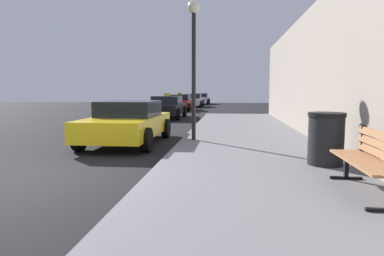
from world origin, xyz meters
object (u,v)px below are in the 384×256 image
at_px(street_lamp, 194,44).
at_px(car_silver, 201,99).
at_px(trash_bin, 326,139).
at_px(bench, 372,157).
at_px(car_yellow, 128,122).
at_px(car_black, 167,107).
at_px(car_red, 179,102).
at_px(car_white, 192,100).

bearing_deg(street_lamp, car_silver, 94.35).
bearing_deg(street_lamp, trash_bin, -47.03).
bearing_deg(bench, car_silver, 99.25).
height_order(trash_bin, car_yellow, car_yellow).
xyz_separation_m(car_black, car_red, (-0.40, 7.96, 0.00)).
height_order(street_lamp, car_black, street_lamp).
xyz_separation_m(car_red, car_silver, (0.66, 12.79, -0.00)).
bearing_deg(car_black, bench, 110.75).
bearing_deg(bench, car_yellow, 135.28).
xyz_separation_m(trash_bin, car_red, (-5.87, 20.81, -0.01)).
xyz_separation_m(street_lamp, car_white, (-2.58, 23.79, -2.24)).
relative_size(trash_bin, car_silver, 0.23).
height_order(car_red, car_white, car_red).
height_order(trash_bin, car_black, car_black).
bearing_deg(car_black, trash_bin, 113.05).
bearing_deg(trash_bin, bench, -86.48).
distance_m(car_white, car_silver, 6.71).
height_order(bench, car_red, car_red).
xyz_separation_m(car_red, car_white, (0.40, 6.08, -0.00)).
bearing_deg(car_white, car_red, 86.26).
relative_size(bench, car_red, 0.39).
relative_size(street_lamp, car_black, 0.94).
bearing_deg(trash_bin, car_yellow, 146.86).
relative_size(car_yellow, car_black, 1.02).
bearing_deg(car_black, car_white, -89.99).
bearing_deg(trash_bin, street_lamp, 132.97).
bearing_deg(car_black, car_yellow, 93.46).
bearing_deg(car_yellow, car_black, -86.54).
relative_size(bench, street_lamp, 0.45).
distance_m(bench, trash_bin, 1.89).
height_order(trash_bin, car_white, car_white).
relative_size(street_lamp, car_yellow, 0.92).
height_order(bench, car_white, car_white).
height_order(car_white, car_silver, same).
relative_size(car_red, car_silver, 1.04).
bearing_deg(car_yellow, car_silver, -89.39).
relative_size(car_red, car_white, 1.03).
height_order(bench, trash_bin, trash_bin).
bearing_deg(street_lamp, car_black, 104.81).
distance_m(street_lamp, car_white, 24.04).
xyz_separation_m(bench, car_silver, (-5.33, 35.49, -0.02)).
distance_m(trash_bin, car_silver, 34.00).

